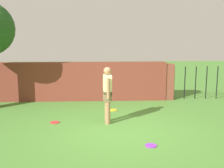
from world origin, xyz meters
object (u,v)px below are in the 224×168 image
Objects in this scene: person at (107,92)px; frisbee_purple at (151,146)px; frisbee_red at (55,122)px; frisbee_yellow at (113,110)px.

frisbee_purple is (0.94, -1.74, -0.89)m from person.
frisbee_purple and frisbee_red have the same top height.
person reaches higher than frisbee_purple.
frisbee_yellow and frisbee_red have the same top height.
frisbee_yellow is at bearing 166.15° from person.
frisbee_purple is at bearing -36.15° from frisbee_red.
person is 6.00× the size of frisbee_yellow.
person is at bearing -2.26° from frisbee_red.
person is at bearing 118.35° from frisbee_purple.
frisbee_purple and frisbee_yellow have the same top height.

